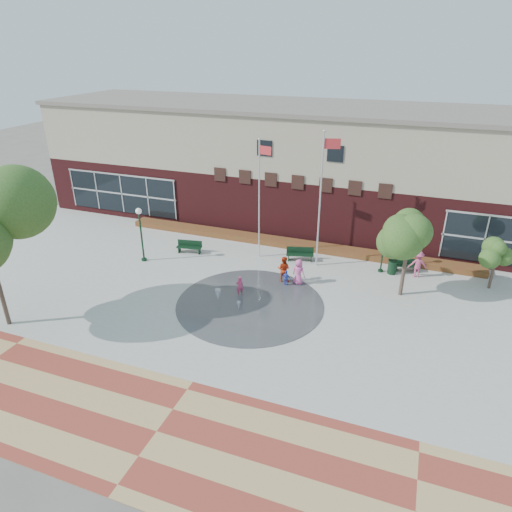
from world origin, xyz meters
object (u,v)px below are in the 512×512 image
(flagpole_left, at_px, (260,194))
(trash_can, at_px, (392,267))
(flagpole_right, at_px, (321,194))
(child_splash, at_px, (240,286))
(bench_left, at_px, (189,249))

(flagpole_left, xyz_separation_m, trash_can, (8.85, 0.57, -4.05))
(flagpole_left, xyz_separation_m, flagpole_right, (4.06, 0.06, 0.44))
(flagpole_left, height_order, flagpole_right, flagpole_right)
(trash_can, relative_size, child_splash, 0.79)
(trash_can, bearing_deg, child_splash, -143.99)
(trash_can, distance_m, child_splash, 10.07)
(bench_left, xyz_separation_m, trash_can, (13.71, 1.69, 0.20))
(flagpole_left, bearing_deg, child_splash, -69.01)
(bench_left, bearing_deg, child_splash, -47.16)
(flagpole_left, bearing_deg, trash_can, 17.17)
(flagpole_right, distance_m, child_splash, 7.72)
(flagpole_right, relative_size, trash_can, 9.28)
(flagpole_right, bearing_deg, flagpole_left, 165.80)
(flagpole_left, distance_m, child_splash, 6.68)
(child_splash, bearing_deg, flagpole_left, -122.06)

